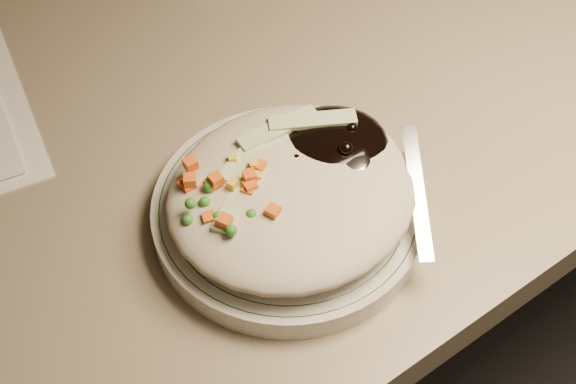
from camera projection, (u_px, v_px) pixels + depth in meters
desk at (265, 168)px, 0.93m from camera, size 1.40×0.70×0.74m
plate at (288, 213)px, 0.62m from camera, size 0.21×0.21×0.02m
plate_rim at (288, 205)px, 0.62m from camera, size 0.20×0.20×0.00m
meal at (293, 185)px, 0.60m from camera, size 0.21×0.19×0.05m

